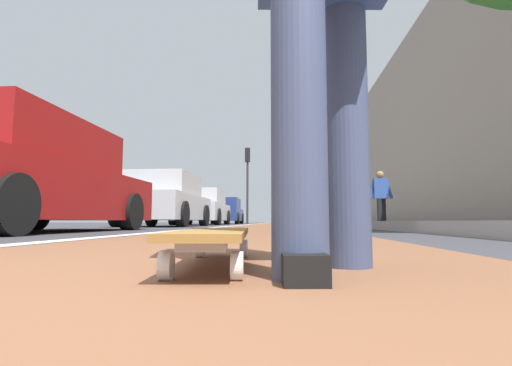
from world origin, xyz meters
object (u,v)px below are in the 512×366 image
at_px(parked_car_end, 224,212).
at_px(pedestrian_distant, 381,195).
at_px(parked_car_mid, 165,201).
at_px(skateboard, 215,237).
at_px(parked_car_near, 25,179).
at_px(traffic_light, 248,171).
at_px(parked_car_far, 202,208).

height_order(parked_car_end, pedestrian_distant, pedestrian_distant).
distance_m(parked_car_mid, parked_car_end, 11.61).
height_order(skateboard, parked_car_mid, parked_car_mid).
distance_m(parked_car_near, parked_car_mid, 6.06).
height_order(parked_car_near, pedestrian_distant, pedestrian_distant).
distance_m(skateboard, pedestrian_distant, 9.97).
xyz_separation_m(parked_car_near, pedestrian_distant, (5.89, -6.03, 0.17)).
bearing_deg(parked_car_near, pedestrian_distant, -45.67).
height_order(traffic_light, pedestrian_distant, traffic_light).
distance_m(parked_car_near, pedestrian_distant, 8.43).
xyz_separation_m(parked_car_far, parked_car_end, (6.06, -0.04, -0.01)).
distance_m(skateboard, parked_car_near, 4.86).
bearing_deg(parked_car_near, parked_car_far, 0.45).
height_order(parked_car_end, traffic_light, traffic_light).
bearing_deg(parked_car_far, parked_car_end, -0.34).
distance_m(parked_car_mid, parked_car_far, 5.55).
bearing_deg(pedestrian_distant, parked_car_far, 46.94).
distance_m(parked_car_mid, pedestrian_distant, 6.03).
relative_size(parked_car_near, parked_car_far, 1.02).
xyz_separation_m(skateboard, parked_car_mid, (9.70, 3.16, 0.62)).
bearing_deg(parked_car_near, skateboard, -138.90).
height_order(parked_car_mid, traffic_light, traffic_light).
xyz_separation_m(skateboard, parked_car_end, (21.30, 3.23, 0.62)).
bearing_deg(parked_car_end, parked_car_far, 179.66).
xyz_separation_m(skateboard, parked_car_near, (3.63, 3.17, 0.60)).
distance_m(parked_car_near, traffic_light, 17.35).
xyz_separation_m(parked_car_near, parked_car_far, (11.61, 0.09, 0.02)).
bearing_deg(parked_car_far, pedestrian_distant, -133.06).
xyz_separation_m(parked_car_end, traffic_light, (-0.52, -1.41, 2.29)).
bearing_deg(traffic_light, skateboard, -175.00).
bearing_deg(parked_car_end, parked_car_near, -179.82).
relative_size(parked_car_near, parked_car_end, 1.01).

